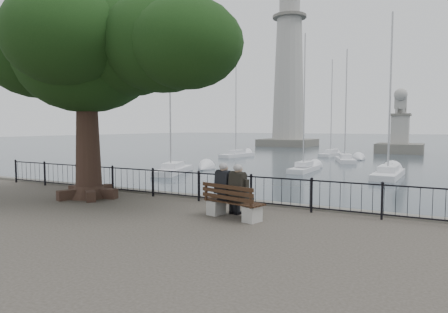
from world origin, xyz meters
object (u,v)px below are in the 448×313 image
Objects in this scene: person_left at (227,192)px; person_right at (241,194)px; lighthouse at (289,81)px; tree at (104,45)px; lion_monument at (400,137)px; bench at (232,206)px.

person_right is at bearing -14.31° from person_left.
tree is at bearing -77.17° from lighthouse.
lighthouse reaches higher than lion_monument.
bench is 0.46m from person_right.
person_left reaches higher than bench.
person_left is at bearing 165.69° from person_right.
person_right is 65.11m from lighthouse.
tree reaches higher than person_left.
tree is at bearing 173.66° from person_right.
person_right is at bearing -90.60° from lion_monument.
person_left is (-0.27, 0.18, 0.38)m from bench.
tree is at bearing 174.49° from person_left.
lighthouse is (-13.81, 60.64, 5.55)m from tree.
tree reaches higher than bench.
bench is 65.14m from lighthouse.
person_right is (0.52, -0.13, 0.00)m from person_left.
bench is 0.22× the size of lion_monument.
person_right is at bearing 10.68° from bench.
person_left is 7.03m from tree.
bench is 0.07× the size of lighthouse.
bench is at bearing -33.74° from person_left.
bench is at bearing -7.12° from tree.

